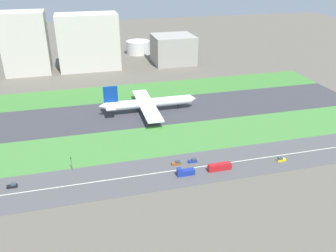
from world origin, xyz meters
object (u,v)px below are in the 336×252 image
object	(u,v)px
car_2	(193,161)
fuel_tank_west	(138,47)
bus_1	(220,167)
terminal_building	(26,43)
car_3	(13,186)
car_1	(281,159)
airliner	(147,103)
truck_0	(185,172)
traffic_light	(71,162)
car_0	(177,163)
hangar_building	(89,42)
office_tower	(173,49)

from	to	relation	value
car_2	fuel_tank_west	size ratio (longest dim) A/B	0.17
bus_1	terminal_building	distance (m)	219.11
car_2	car_3	bearing A→B (deg)	180.00
car_1	airliner	bearing A→B (deg)	-56.18
car_2	truck_0	distance (m)	12.30
airliner	truck_0	size ratio (longest dim) A/B	7.74
car_2	fuel_tank_west	distance (m)	227.47
truck_0	traffic_light	world-z (taller)	traffic_light
car_0	airliner	bearing A→B (deg)	90.65
car_2	traffic_light	size ratio (longest dim) A/B	0.61
car_3	hangar_building	size ratio (longest dim) A/B	0.08
car_3	hangar_building	world-z (taller)	hangar_building
car_1	truck_0	bearing A→B (deg)	0.00
bus_1	car_3	bearing A→B (deg)	-6.07
hangar_building	office_tower	bearing A→B (deg)	0.00
car_0	fuel_tank_west	size ratio (longest dim) A/B	0.17
airliner	traffic_light	distance (m)	77.49
airliner	office_tower	size ratio (longest dim) A/B	1.69
car_1	traffic_light	distance (m)	102.89
truck_0	fuel_tank_west	xyz separation A→B (m)	(20.56, 237.00, 5.02)
truck_0	hangar_building	bearing A→B (deg)	-80.46
car_2	hangar_building	world-z (taller)	hangar_building
car_2	traffic_light	bearing A→B (deg)	172.18
bus_1	terminal_building	size ratio (longest dim) A/B	0.22
truck_0	bus_1	bearing A→B (deg)	-180.00
car_1	office_tower	world-z (taller)	office_tower
car_1	office_tower	xyz separation A→B (m)	(-3.20, 192.00, 12.30)
bus_1	fuel_tank_west	size ratio (longest dim) A/B	0.46
airliner	traffic_light	bearing A→B (deg)	-129.23
car_0	terminal_building	xyz separation A→B (m)	(-84.16, 182.00, 25.36)
airliner	truck_0	bearing A→B (deg)	-88.44
airliner	fuel_tank_west	world-z (taller)	airliner
traffic_light	car_1	bearing A→B (deg)	-10.08
car_3	fuel_tank_west	xyz separation A→B (m)	(97.37, 227.00, 5.76)
truck_0	terminal_building	xyz separation A→B (m)	(-85.51, 192.00, 24.61)
car_0	car_1	bearing A→B (deg)	-10.99
bus_1	truck_0	bearing A→B (deg)	0.00
fuel_tank_west	hangar_building	bearing A→B (deg)	-139.58
truck_0	fuel_tank_west	bearing A→B (deg)	-94.96
car_3	terminal_building	xyz separation A→B (m)	(-8.70, 182.00, 25.36)
car_2	car_0	world-z (taller)	same
office_tower	car_2	bearing A→B (deg)	-102.34
airliner	traffic_light	world-z (taller)	airliner
car_3	car_1	distance (m)	127.34
car_3	office_tower	size ratio (longest dim) A/B	0.11
bus_1	hangar_building	distance (m)	199.56
traffic_light	fuel_tank_west	world-z (taller)	fuel_tank_west
car_1	fuel_tank_west	size ratio (longest dim) A/B	0.17
terminal_building	car_0	bearing A→B (deg)	-65.18
car_0	fuel_tank_west	bearing A→B (deg)	84.49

